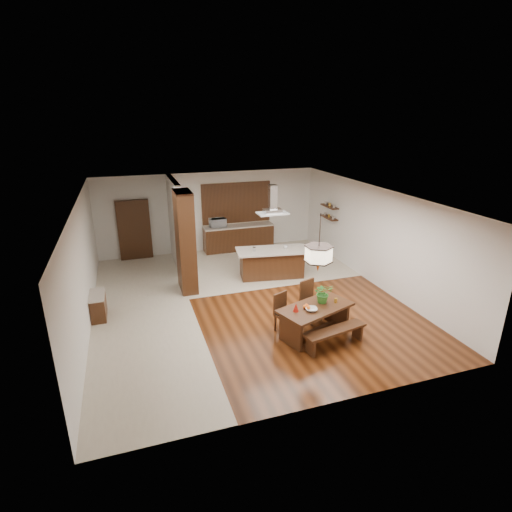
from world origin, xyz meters
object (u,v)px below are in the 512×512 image
object	(u,v)px
pendant_lantern	(319,243)
kitchen_island	(272,263)
dining_table	(315,314)
island_cup	(286,247)
microwave	(218,223)
dining_chair_right	(312,301)
foliage_plant	(323,293)
dining_bench	(335,338)
range_hood	(273,200)
hallway_console	(98,306)
fruit_bowl	(311,309)
dining_chair_left	(286,313)

from	to	relation	value
pendant_lantern	kitchen_island	distance (m)	4.02
dining_table	island_cup	size ratio (longest dim) A/B	16.27
dining_table	microwave	world-z (taller)	microwave
dining_chair_right	foliage_plant	bearing A→B (deg)	-107.14
dining_bench	range_hood	xyz separation A→B (m)	(0.07, 4.19, 2.25)
hallway_console	kitchen_island	xyz separation A→B (m)	(5.07, 1.12, 0.15)
dining_chair_right	microwave	xyz separation A→B (m)	(-0.99, 5.86, 0.60)
pendant_lantern	foliage_plant	bearing A→B (deg)	29.12
fruit_bowl	kitchen_island	xyz separation A→B (m)	(0.46, 3.74, -0.29)
kitchen_island	island_cup	distance (m)	0.66
pendant_lantern	kitchen_island	size ratio (longest dim) A/B	0.56
foliage_plant	fruit_bowl	distance (m)	0.56
dining_table	microwave	bearing A→B (deg)	96.64
fruit_bowl	microwave	world-z (taller)	microwave
hallway_console	dining_bench	size ratio (longest dim) A/B	0.58
fruit_bowl	dining_table	bearing A→B (deg)	39.82
dining_chair_left	kitchen_island	size ratio (longest dim) A/B	0.40
dining_chair_right	pendant_lantern	xyz separation A→B (m)	(-0.23, -0.64, 1.73)
hallway_console	fruit_bowl	size ratio (longest dim) A/B	3.37
dining_table	island_cup	xyz separation A→B (m)	(0.70, 3.52, 0.43)
dining_chair_left	island_cup	size ratio (longest dim) A/B	7.90
foliage_plant	range_hood	xyz separation A→B (m)	(0.02, 3.45, 1.50)
hallway_console	dining_chair_right	distance (m)	5.35
dining_table	foliage_plant	world-z (taller)	foliage_plant
dining_chair_right	kitchen_island	world-z (taller)	dining_chair_right
dining_bench	range_hood	size ratio (longest dim) A/B	1.68
pendant_lantern	foliage_plant	xyz separation A→B (m)	(0.25, 0.14, -1.28)
dining_chair_right	dining_table	bearing A→B (deg)	-128.98
dining_table	dining_chair_left	bearing A→B (deg)	148.66
dining_bench	microwave	bearing A→B (deg)	97.75
dining_chair_right	dining_chair_left	bearing A→B (deg)	-179.69
island_cup	hallway_console	bearing A→B (deg)	-169.20
hallway_console	pendant_lantern	size ratio (longest dim) A/B	0.67
dining_table	dining_chair_right	distance (m)	0.69
dining_chair_left	range_hood	distance (m)	3.90
kitchen_island	island_cup	size ratio (longest dim) A/B	19.71
hallway_console	microwave	xyz separation A→B (m)	(4.03, 4.03, 0.79)
dining_bench	foliage_plant	bearing A→B (deg)	86.68
fruit_bowl	island_cup	size ratio (longest dim) A/B	2.21
range_hood	island_cup	size ratio (longest dim) A/B	7.60
foliage_plant	range_hood	size ratio (longest dim) A/B	0.53
microwave	dining_chair_left	bearing A→B (deg)	-95.42
hallway_console	island_cup	xyz separation A→B (m)	(5.49, 1.05, 0.65)
dining_chair_right	pendant_lantern	distance (m)	1.86
range_hood	dining_chair_right	bearing A→B (deg)	-90.79
dining_chair_right	fruit_bowl	size ratio (longest dim) A/B	3.92
dining_table	range_hood	bearing A→B (deg)	85.64
fruit_bowl	microwave	size ratio (longest dim) A/B	0.46
dining_table	range_hood	distance (m)	4.09
dining_chair_right	range_hood	size ratio (longest dim) A/B	1.14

